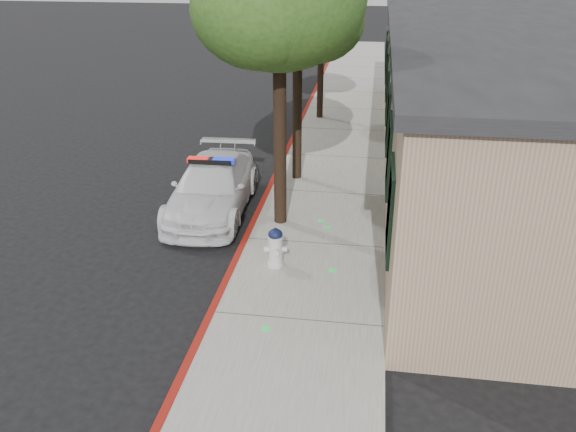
{
  "coord_description": "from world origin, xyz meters",
  "views": [
    {
      "loc": [
        2.78,
        -8.79,
        6.27
      ],
      "look_at": [
        1.14,
        2.27,
        1.11
      ],
      "focal_mm": 37.05,
      "sensor_mm": 36.0,
      "label": 1
    }
  ],
  "objects_px": {
    "street_tree_near": "(280,3)",
    "street_tree_mid": "(299,15)",
    "fire_hydrant": "(275,247)",
    "street_tree_far": "(322,13)",
    "police_car": "(212,187)",
    "clapboard_building": "(511,100)"
  },
  "relations": [
    {
      "from": "street_tree_mid",
      "to": "fire_hydrant",
      "type": "bearing_deg",
      "value": -87.56
    },
    {
      "from": "clapboard_building",
      "to": "fire_hydrant",
      "type": "bearing_deg",
      "value": -128.87
    },
    {
      "from": "police_car",
      "to": "street_tree_far",
      "type": "bearing_deg",
      "value": 75.88
    },
    {
      "from": "fire_hydrant",
      "to": "street_tree_far",
      "type": "xyz_separation_m",
      "value": [
        -0.21,
        11.64,
        3.41
      ]
    },
    {
      "from": "street_tree_near",
      "to": "street_tree_far",
      "type": "relative_size",
      "value": 1.31
    },
    {
      "from": "police_car",
      "to": "street_tree_near",
      "type": "relative_size",
      "value": 0.68
    },
    {
      "from": "clapboard_building",
      "to": "street_tree_far",
      "type": "bearing_deg",
      "value": 142.91
    },
    {
      "from": "street_tree_mid",
      "to": "police_car",
      "type": "bearing_deg",
      "value": -128.59
    },
    {
      "from": "clapboard_building",
      "to": "street_tree_mid",
      "type": "height_order",
      "value": "street_tree_mid"
    },
    {
      "from": "police_car",
      "to": "street_tree_mid",
      "type": "relative_size",
      "value": 0.78
    },
    {
      "from": "street_tree_far",
      "to": "street_tree_mid",
      "type": "bearing_deg",
      "value": -90.12
    },
    {
      "from": "clapboard_building",
      "to": "fire_hydrant",
      "type": "xyz_separation_m",
      "value": [
        -5.75,
        -7.13,
        -1.55
      ]
    },
    {
      "from": "clapboard_building",
      "to": "street_tree_far",
      "type": "height_order",
      "value": "street_tree_far"
    },
    {
      "from": "fire_hydrant",
      "to": "clapboard_building",
      "type": "bearing_deg",
      "value": 41.14
    },
    {
      "from": "clapboard_building",
      "to": "street_tree_near",
      "type": "xyz_separation_m",
      "value": [
        -5.98,
        -4.99,
        3.02
      ]
    },
    {
      "from": "street_tree_near",
      "to": "street_tree_far",
      "type": "distance_m",
      "value": 9.56
    },
    {
      "from": "clapboard_building",
      "to": "street_tree_mid",
      "type": "relative_size",
      "value": 3.56
    },
    {
      "from": "fire_hydrant",
      "to": "street_tree_far",
      "type": "bearing_deg",
      "value": 81.03
    },
    {
      "from": "street_tree_near",
      "to": "street_tree_mid",
      "type": "relative_size",
      "value": 1.14
    },
    {
      "from": "police_car",
      "to": "fire_hydrant",
      "type": "xyz_separation_m",
      "value": [
        2.09,
        -2.82,
        -0.08
      ]
    },
    {
      "from": "fire_hydrant",
      "to": "street_tree_far",
      "type": "relative_size",
      "value": 0.17
    },
    {
      "from": "street_tree_mid",
      "to": "street_tree_far",
      "type": "distance_m",
      "value": 6.5
    }
  ]
}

